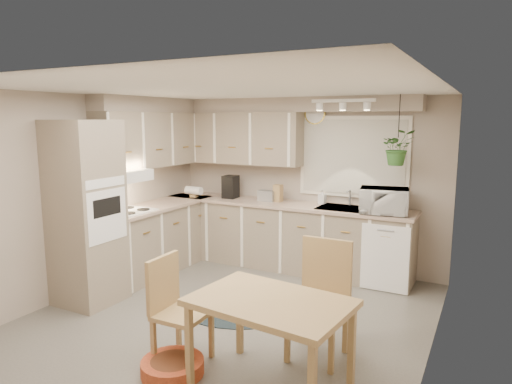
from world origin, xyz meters
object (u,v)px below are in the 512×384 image
dining_table (270,345)px  pet_bed (173,367)px  chair_left (182,311)px  chair_back (318,302)px  microwave (384,198)px  braided_rug (239,310)px

dining_table → pet_bed: 0.89m
chair_left → pet_bed: 0.45m
dining_table → chair_back: (0.15, 0.64, 0.15)m
chair_back → chair_left: bearing=31.6°
chair_left → microwave: microwave is taller
chair_back → braided_rug: (-1.11, 0.54, -0.52)m
chair_back → microwave: size_ratio=1.80×
braided_rug → microwave: (1.22, 1.52, 1.13)m
chair_left → microwave: bearing=156.5°
dining_table → chair_back: size_ratio=1.14×
dining_table → microwave: bearing=84.5°
dining_table → chair_back: 0.68m
pet_bed → chair_left: bearing=100.4°
dining_table → chair_left: 0.86m
chair_left → braided_rug: (-0.10, 1.15, -0.46)m
pet_bed → microwave: (1.08, 2.88, 1.08)m
pet_bed → microwave: bearing=69.5°
dining_table → pet_bed: dining_table is taller
chair_back → pet_bed: chair_back is taller
chair_left → braided_rug: chair_left is taller
microwave → chair_left: bearing=-123.5°
dining_table → pet_bed: (-0.82, -0.17, -0.31)m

